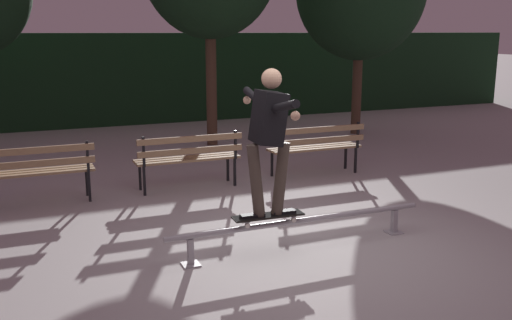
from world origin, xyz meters
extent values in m
plane|color=#ADAAA8|center=(0.00, 0.00, 0.00)|extent=(90.00, 90.00, 0.00)
cube|color=black|center=(0.00, 9.96, 1.16)|extent=(24.00, 1.20, 2.31)
cylinder|color=#9E9EA3|center=(0.00, 0.11, 0.31)|extent=(3.07, 0.06, 0.06)
cube|color=#9E9EA3|center=(-1.26, 0.11, 0.14)|extent=(0.06, 0.06, 0.28)
cube|color=#9E9EA3|center=(-1.26, 0.11, 0.01)|extent=(0.18, 0.18, 0.01)
cube|color=#9E9EA3|center=(1.26, 0.11, 0.14)|extent=(0.06, 0.06, 0.28)
cube|color=#9E9EA3|center=(1.26, 0.11, 0.01)|extent=(0.18, 0.18, 0.01)
cube|color=black|center=(-0.39, 0.11, 0.42)|extent=(0.79, 0.23, 0.02)
cube|color=black|center=(-0.39, 0.11, 0.43)|extent=(0.77, 0.22, 0.00)
cube|color=#9E9EA3|center=(-0.12, 0.10, 0.40)|extent=(0.06, 0.17, 0.02)
cube|color=#9E9EA3|center=(-0.65, 0.12, 0.40)|extent=(0.06, 0.17, 0.02)
cylinder|color=beige|center=(-0.13, 0.02, 0.37)|extent=(0.05, 0.03, 0.05)
cylinder|color=beige|center=(-0.12, 0.18, 0.37)|extent=(0.05, 0.03, 0.05)
cylinder|color=beige|center=(-0.66, 0.04, 0.37)|extent=(0.05, 0.03, 0.05)
cylinder|color=beige|center=(-0.65, 0.20, 0.37)|extent=(0.05, 0.03, 0.05)
cube|color=black|center=(-0.21, 0.10, 0.44)|extent=(0.26, 0.11, 0.03)
cube|color=black|center=(-0.57, 0.12, 0.44)|extent=(0.26, 0.11, 0.03)
cylinder|color=#473D33|center=(-0.25, 0.10, 0.82)|extent=(0.21, 0.13, 0.79)
cylinder|color=#473D33|center=(-0.53, 0.11, 0.82)|extent=(0.21, 0.13, 0.79)
cube|color=black|center=(-0.39, 0.11, 1.48)|extent=(0.35, 0.37, 0.57)
cylinder|color=black|center=(-0.40, -0.27, 1.64)|extent=(0.11, 0.61, 0.21)
cylinder|color=black|center=(-0.37, 0.49, 1.64)|extent=(0.11, 0.61, 0.21)
sphere|color=tan|center=(-0.41, -0.55, 1.59)|extent=(0.09, 0.09, 0.09)
sphere|color=tan|center=(-0.36, 0.77, 1.59)|extent=(0.09, 0.09, 0.09)
sphere|color=tan|center=(-0.36, 0.11, 1.88)|extent=(0.21, 0.21, 0.21)
cube|color=black|center=(-1.93, 3.15, 0.22)|extent=(0.04, 0.04, 0.44)
cube|color=black|center=(-1.93, 2.83, 0.22)|extent=(0.04, 0.04, 0.44)
cube|color=black|center=(-1.93, 2.79, 0.66)|extent=(0.04, 0.04, 0.44)
cube|color=#937551|center=(-2.63, 3.14, 0.46)|extent=(1.60, 0.10, 0.04)
cube|color=#937551|center=(-2.63, 3.00, 0.46)|extent=(1.60, 0.10, 0.04)
cube|color=#937551|center=(-2.64, 2.86, 0.46)|extent=(1.60, 0.10, 0.04)
cube|color=#937551|center=(-2.64, 2.79, 0.62)|extent=(1.60, 0.04, 0.09)
cube|color=#937551|center=(-2.64, 2.79, 0.80)|extent=(1.60, 0.04, 0.09)
cube|color=black|center=(0.26, 3.15, 0.22)|extent=(0.04, 0.04, 0.44)
cube|color=black|center=(0.26, 2.83, 0.22)|extent=(0.04, 0.04, 0.44)
cube|color=black|center=(0.26, 2.79, 0.66)|extent=(0.04, 0.04, 0.44)
cube|color=black|center=(-1.15, 3.16, 0.22)|extent=(0.04, 0.04, 0.44)
cube|color=black|center=(-1.15, 2.84, 0.22)|extent=(0.04, 0.04, 0.44)
cube|color=black|center=(-1.15, 2.80, 0.66)|extent=(0.04, 0.04, 0.44)
cube|color=#937551|center=(-0.45, 3.14, 0.46)|extent=(1.60, 0.10, 0.04)
cube|color=#937551|center=(-0.45, 3.00, 0.46)|extent=(1.60, 0.10, 0.04)
cube|color=#937551|center=(-0.45, 2.86, 0.46)|extent=(1.60, 0.10, 0.04)
cube|color=#937551|center=(-0.45, 2.79, 0.62)|extent=(1.60, 0.04, 0.09)
cube|color=#937551|center=(-0.45, 2.79, 0.80)|extent=(1.60, 0.04, 0.09)
cube|color=black|center=(2.44, 3.15, 0.22)|extent=(0.04, 0.04, 0.44)
cube|color=black|center=(2.44, 2.83, 0.22)|extent=(0.04, 0.04, 0.44)
cube|color=black|center=(2.44, 2.79, 0.66)|extent=(0.04, 0.04, 0.44)
cube|color=black|center=(1.04, 3.16, 0.22)|extent=(0.04, 0.04, 0.44)
cube|color=black|center=(1.03, 2.84, 0.22)|extent=(0.04, 0.04, 0.44)
cube|color=black|center=(1.03, 2.80, 0.66)|extent=(0.04, 0.04, 0.44)
cube|color=#937551|center=(1.74, 3.14, 0.46)|extent=(1.60, 0.10, 0.04)
cube|color=#937551|center=(1.74, 3.00, 0.46)|extent=(1.60, 0.10, 0.04)
cube|color=#937551|center=(1.74, 2.86, 0.46)|extent=(1.60, 0.10, 0.04)
cube|color=#937551|center=(1.74, 2.79, 0.62)|extent=(1.60, 0.04, 0.09)
cube|color=#937551|center=(1.74, 2.79, 0.80)|extent=(1.60, 0.04, 0.09)
cylinder|color=#4C3828|center=(0.99, 6.14, 1.27)|extent=(0.22, 0.22, 2.53)
cylinder|color=#4C3828|center=(4.55, 6.15, 1.03)|extent=(0.22, 0.22, 2.06)
camera|label=1|loc=(-2.77, -5.24, 2.35)|focal=40.20mm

